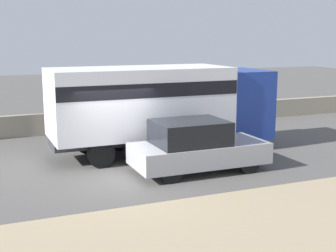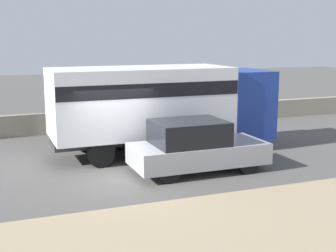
# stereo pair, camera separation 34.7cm
# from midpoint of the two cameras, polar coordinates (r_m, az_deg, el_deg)

# --- Properties ---
(ground_plane) EXTENTS (80.00, 80.00, 0.00)m
(ground_plane) POSITION_cam_midpoint_polar(r_m,az_deg,el_deg) (13.97, -4.42, -6.27)
(ground_plane) COLOR #514F4C
(stone_wall_backdrop) EXTENTS (60.00, 0.35, 0.90)m
(stone_wall_backdrop) POSITION_cam_midpoint_polar(r_m,az_deg,el_deg) (20.71, -10.27, 0.52)
(stone_wall_backdrop) COLOR gray
(stone_wall_backdrop) RESTS_ON ground_plane
(box_truck) EXTENTS (7.89, 2.59, 3.07)m
(box_truck) POSITION_cam_midpoint_polar(r_m,az_deg,el_deg) (16.43, -0.33, 2.96)
(box_truck) COLOR navy
(box_truck) RESTS_ON ground_plane
(car_hatchback) EXTENTS (4.15, 1.84, 1.61)m
(car_hatchback) POSITION_cam_midpoint_polar(r_m,az_deg,el_deg) (14.36, 4.04, -2.53)
(car_hatchback) COLOR #9E9EA3
(car_hatchback) RESTS_ON ground_plane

